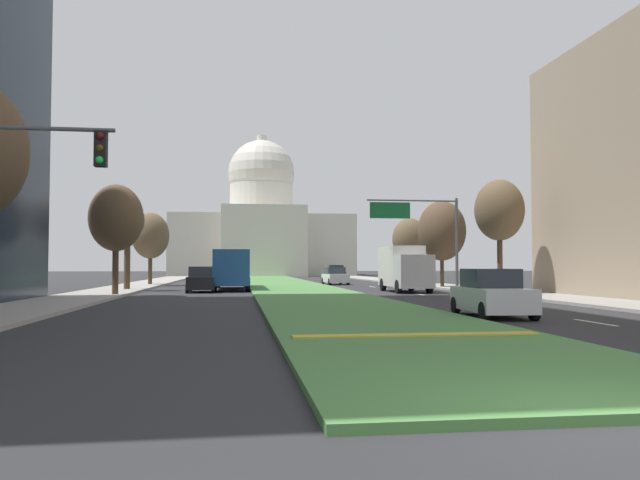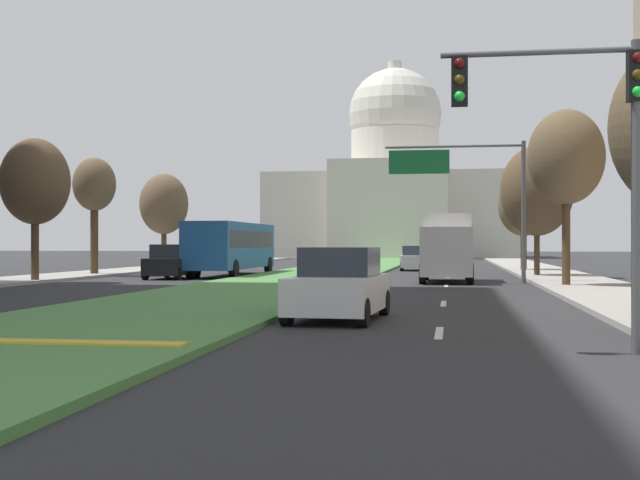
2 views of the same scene
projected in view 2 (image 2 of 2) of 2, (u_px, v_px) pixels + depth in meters
name	position (u px, v px, depth m)	size (l,w,h in m)	color
ground_plane	(344.00, 270.00, 58.81)	(260.00, 260.00, 0.00)	#2B2B2D
grass_median	(333.00, 271.00, 53.59)	(6.84, 95.17, 0.14)	#4C8442
median_curb_nose	(12.00, 341.00, 14.50)	(6.16, 0.50, 0.04)	gold
lane_dashes_right	(446.00, 287.00, 35.20)	(0.16, 35.59, 0.01)	silver
sidewalk_left	(105.00, 273.00, 50.37)	(4.00, 95.17, 0.15)	#9E9991
sidewalk_right	(554.00, 275.00, 46.36)	(4.00, 95.17, 0.15)	#9E9991
capitol_building	(395.00, 193.00, 110.30)	(31.60, 24.31, 25.64)	beige
traffic_light_near_right	(583.00, 126.00, 14.12)	(3.34, 0.35, 5.20)	#515456
overhead_guide_sign	(469.00, 181.00, 38.93)	(6.41, 0.20, 6.50)	#515456
street_tree_left_mid	(35.00, 182.00, 38.98)	(3.18, 3.18, 6.66)	#4C3823
street_tree_right_mid	(566.00, 158.00, 34.48)	(3.10, 3.10, 7.29)	#4C3823
street_tree_left_far	(94.00, 187.00, 47.20)	(2.38, 2.38, 6.61)	#4C3823
street_tree_right_far	(537.00, 191.00, 44.98)	(3.84, 3.84, 7.02)	#4C3823
street_tree_left_distant	(164.00, 204.00, 58.31)	(3.34, 3.34, 6.62)	#4C3823
street_tree_right_distant	(524.00, 205.00, 54.47)	(3.28, 3.28, 6.40)	#4C3823
sedan_lead_stopped	(339.00, 286.00, 20.28)	(2.18, 4.26, 1.74)	silver
sedan_midblock	(172.00, 263.00, 43.61)	(1.95, 4.27, 1.77)	black
sedan_distant	(415.00, 259.00, 56.83)	(2.15, 4.26, 1.66)	silver
sedan_far_horizon	(446.00, 255.00, 68.48)	(2.10, 4.75, 1.87)	black
box_truck_delivery	(447.00, 246.00, 40.05)	(2.40, 6.40, 3.20)	#BCBCC1
city_bus	(232.00, 244.00, 47.50)	(2.62, 11.00, 2.95)	#1E4C8C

